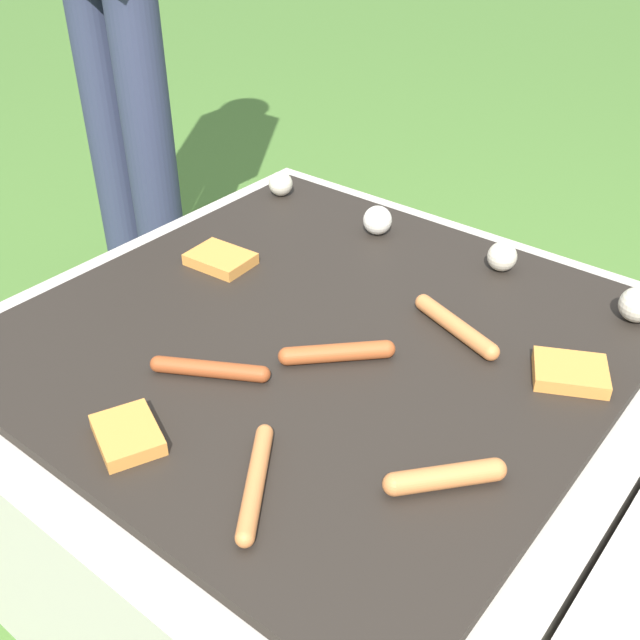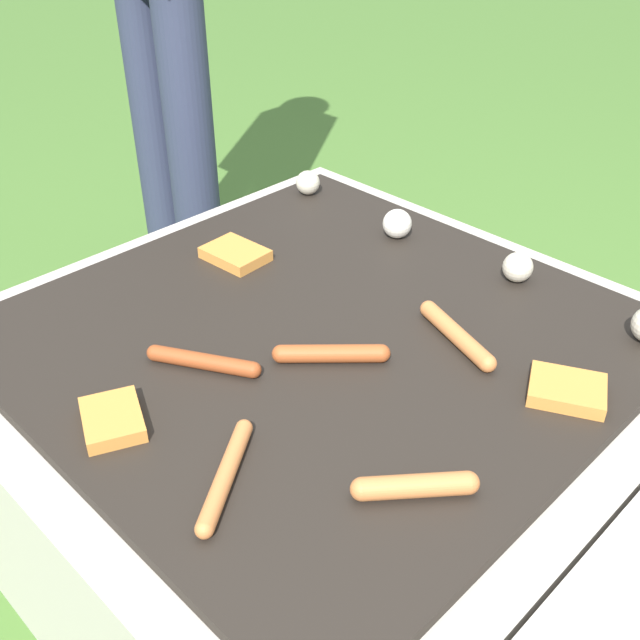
{
  "view_description": "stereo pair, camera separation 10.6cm",
  "coord_description": "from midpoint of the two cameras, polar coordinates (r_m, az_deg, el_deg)",
  "views": [
    {
      "loc": [
        0.59,
        -0.73,
        1.1
      ],
      "look_at": [
        0.0,
        0.0,
        0.47
      ],
      "focal_mm": 42.0,
      "sensor_mm": 36.0,
      "label": 1
    },
    {
      "loc": [
        0.66,
        -0.66,
        1.1
      ],
      "look_at": [
        0.0,
        0.0,
        0.47
      ],
      "focal_mm": 42.0,
      "sensor_mm": 36.0,
      "label": 2
    }
  ],
  "objects": [
    {
      "name": "mushroom_row",
      "position": [
        1.35,
        7.54,
        5.92
      ],
      "size": [
        0.79,
        0.07,
        0.06
      ],
      "color": "beige",
      "rests_on": "grill"
    },
    {
      "name": "bread_slice_center",
      "position": [
        0.99,
        -17.47,
        -8.46
      ],
      "size": [
        0.12,
        0.11,
        0.02
      ],
      "color": "#D18438",
      "rests_on": "grill"
    },
    {
      "name": "grill",
      "position": [
        1.29,
        -2.38,
        -9.16
      ],
      "size": [
        0.97,
        0.97,
        0.45
      ],
      "color": "#B2AA9E",
      "rests_on": "ground_plane"
    },
    {
      "name": "bread_slice_left",
      "position": [
        1.08,
        15.92,
        -3.95
      ],
      "size": [
        0.13,
        0.12,
        0.02
      ],
      "color": "#D18438",
      "rests_on": "grill"
    },
    {
      "name": "sausage_back_center",
      "position": [
        1.07,
        -1.51,
        -2.6
      ],
      "size": [
        0.13,
        0.13,
        0.03
      ],
      "color": "#A34C23",
      "rests_on": "grill"
    },
    {
      "name": "sausage_front_left",
      "position": [
        1.14,
        7.7,
        -0.54
      ],
      "size": [
        0.17,
        0.08,
        0.03
      ],
      "color": "#C6753D",
      "rests_on": "grill"
    },
    {
      "name": "sausage_mid_right",
      "position": [
        1.07,
        -11.23,
        -3.78
      ],
      "size": [
        0.15,
        0.1,
        0.02
      ],
      "color": "#93421E",
      "rests_on": "grill"
    },
    {
      "name": "ground_plane",
      "position": [
        1.45,
        -2.17,
        -15.56
      ],
      "size": [
        14.0,
        14.0,
        0.0
      ],
      "primitive_type": "plane",
      "color": "#47702D"
    },
    {
      "name": "sausage_mid_left",
      "position": [
        0.89,
        6.14,
        -11.93
      ],
      "size": [
        0.11,
        0.12,
        0.03
      ],
      "color": "#C6753D",
      "rests_on": "grill"
    },
    {
      "name": "bread_slice_right",
      "position": [
        1.33,
        -9.86,
        4.53
      ],
      "size": [
        0.11,
        0.09,
        0.02
      ],
      "color": "#D18438",
      "rests_on": "grill"
    },
    {
      "name": "sausage_front_center",
      "position": [
        0.9,
        -8.38,
        -12.2
      ],
      "size": [
        0.12,
        0.16,
        0.02
      ],
      "color": "#C6753D",
      "rests_on": "grill"
    }
  ]
}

